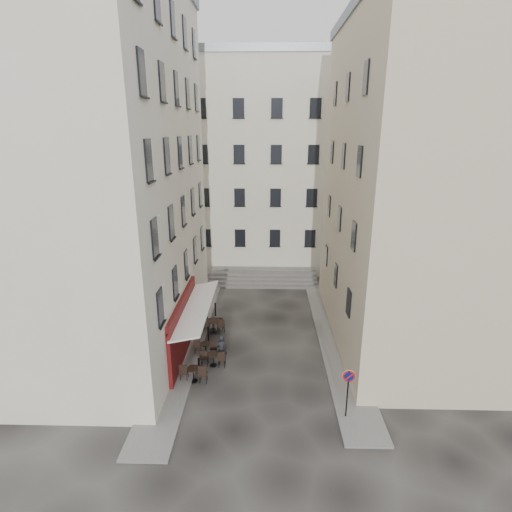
{
  "coord_description": "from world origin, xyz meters",
  "views": [
    {
      "loc": [
        0.24,
        -19.2,
        12.36
      ],
      "look_at": [
        -0.37,
        4.0,
        5.03
      ],
      "focal_mm": 28.0,
      "sensor_mm": 36.0,
      "label": 1
    }
  ],
  "objects_px": {
    "bistro_table_a": "(194,373)",
    "pedestrian": "(221,349)",
    "no_parking_sign": "(348,385)",
    "bistro_table_b": "(213,358)"
  },
  "relations": [
    {
      "from": "bistro_table_a",
      "to": "pedestrian",
      "type": "relative_size",
      "value": 0.82
    },
    {
      "from": "no_parking_sign",
      "to": "bistro_table_b",
      "type": "bearing_deg",
      "value": 151.05
    },
    {
      "from": "bistro_table_b",
      "to": "pedestrian",
      "type": "height_order",
      "value": "pedestrian"
    },
    {
      "from": "pedestrian",
      "to": "bistro_table_b",
      "type": "bearing_deg",
      "value": 13.81
    },
    {
      "from": "bistro_table_a",
      "to": "bistro_table_b",
      "type": "height_order",
      "value": "bistro_table_a"
    },
    {
      "from": "bistro_table_b",
      "to": "bistro_table_a",
      "type": "bearing_deg",
      "value": -119.38
    },
    {
      "from": "no_parking_sign",
      "to": "bistro_table_b",
      "type": "xyz_separation_m",
      "value": [
        -6.47,
        4.01,
        -1.26
      ]
    },
    {
      "from": "no_parking_sign",
      "to": "bistro_table_a",
      "type": "distance_m",
      "value": 7.82
    },
    {
      "from": "bistro_table_b",
      "to": "pedestrian",
      "type": "distance_m",
      "value": 0.62
    },
    {
      "from": "bistro_table_a",
      "to": "pedestrian",
      "type": "height_order",
      "value": "pedestrian"
    }
  ]
}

